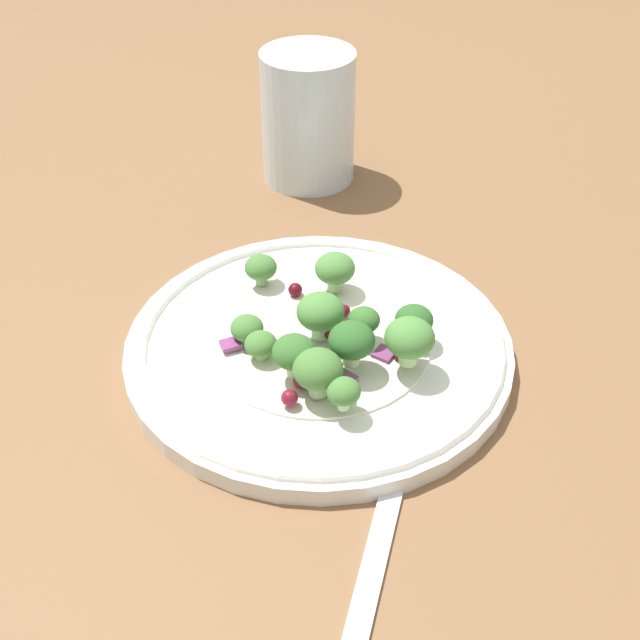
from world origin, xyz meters
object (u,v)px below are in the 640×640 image
object	(u,v)px
broccoli_floret_0	(344,392)
water_glass	(308,117)
plate	(320,343)
fork	(377,550)
broccoli_floret_1	(294,353)
broccoli_floret_2	(247,329)

from	to	relation	value
broccoli_floret_0	water_glass	size ratio (longest dim) A/B	0.18
plate	fork	distance (cm)	15.58
broccoli_floret_0	broccoli_floret_1	xyz separation A→B (cm)	(-3.69, 1.68, 0.35)
broccoli_floret_2	broccoli_floret_1	bearing A→B (deg)	-26.17
broccoli_floret_0	broccoli_floret_2	distance (cm)	8.55
broccoli_floret_1	water_glass	world-z (taller)	water_glass
broccoli_floret_0	broccoli_floret_1	world-z (taller)	broccoli_floret_1
fork	water_glass	size ratio (longest dim) A/B	1.73
broccoli_floret_0	fork	size ratio (longest dim) A/B	0.10
broccoli_floret_2	fork	bearing A→B (deg)	-41.80
broccoli_floret_1	broccoli_floret_2	distance (cm)	4.57
broccoli_floret_1	water_glass	xyz separation A→B (cm)	(-9.64, 25.59, 2.03)
broccoli_floret_2	broccoli_floret_0	bearing A→B (deg)	-25.33
fork	water_glass	xyz separation A→B (cm)	(-17.88, 34.58, 5.13)
plate	broccoli_floret_0	distance (cm)	7.28
plate	water_glass	world-z (taller)	water_glass
broccoli_floret_0	fork	xyz separation A→B (cm)	(4.55, -7.31, -2.76)
fork	broccoli_floret_0	bearing A→B (deg)	121.88
plate	water_glass	bearing A→B (deg)	114.12
broccoli_floret_2	water_glass	bearing A→B (deg)	103.38
broccoli_floret_2	fork	xyz separation A→B (cm)	(12.26, -10.96, -2.21)
plate	broccoli_floret_0	world-z (taller)	broccoli_floret_0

